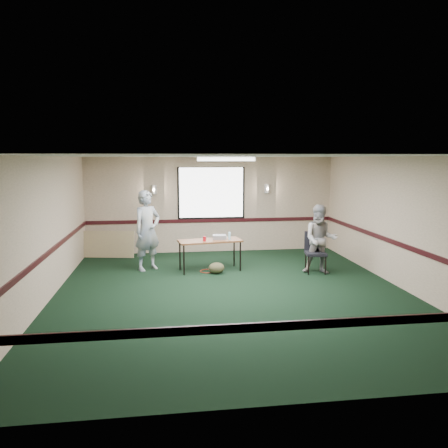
{
  "coord_description": "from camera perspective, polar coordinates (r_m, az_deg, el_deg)",
  "views": [
    {
      "loc": [
        -1.3,
        -8.27,
        2.66
      ],
      "look_at": [
        0.0,
        1.3,
        1.2
      ],
      "focal_mm": 35.0,
      "sensor_mm": 36.0,
      "label": 1
    }
  ],
  "objects": [
    {
      "name": "folding_table",
      "position": [
        10.35,
        -1.85,
        -2.4
      ],
      "size": [
        1.56,
        0.82,
        0.74
      ],
      "rotation": [
        0.0,
        0.0,
        0.16
      ],
      "color": "brown",
      "rests_on": "ground"
    },
    {
      "name": "projector",
      "position": [
        10.42,
        -0.62,
        -1.73
      ],
      "size": [
        0.33,
        0.29,
        0.1
      ],
      "primitive_type": "cube",
      "rotation": [
        0.0,
        0.0,
        -0.09
      ],
      "color": "gray",
      "rests_on": "folding_table"
    },
    {
      "name": "conference_chair",
      "position": [
        10.49,
        11.8,
        -3.17
      ],
      "size": [
        0.53,
        0.54,
        0.95
      ],
      "rotation": [
        0.0,
        0.0,
        -0.14
      ],
      "color": "black",
      "rests_on": "ground"
    },
    {
      "name": "red_cup",
      "position": [
        10.18,
        -2.57,
        -1.95
      ],
      "size": [
        0.08,
        0.08,
        0.11
      ],
      "primitive_type": "cylinder",
      "color": "#AB0B14",
      "rests_on": "folding_table"
    },
    {
      "name": "water_bottle",
      "position": [
        10.36,
        0.72,
        -1.57
      ],
      "size": [
        0.05,
        0.05,
        0.18
      ],
      "primitive_type": "cylinder",
      "color": "#98DEFA",
      "rests_on": "folding_table"
    },
    {
      "name": "person_right",
      "position": [
        10.33,
        12.48,
        -1.98
      ],
      "size": [
        0.92,
        0.8,
        1.6
      ],
      "primitive_type": "imported",
      "rotation": [
        0.0,
        0.0,
        -0.29
      ],
      "color": "#6E88AB",
      "rests_on": "ground"
    },
    {
      "name": "person_left",
      "position": [
        10.53,
        -9.97,
        -0.84
      ],
      "size": [
        0.83,
        0.78,
        1.91
      ],
      "primitive_type": "imported",
      "rotation": [
        0.0,
        0.0,
        0.64
      ],
      "color": "#3E5689",
      "rests_on": "ground"
    },
    {
      "name": "folded_table",
      "position": [
        12.19,
        -14.87,
        -2.58
      ],
      "size": [
        1.41,
        0.46,
        0.72
      ],
      "primitive_type": "cube",
      "rotation": [
        -0.21,
        0.0,
        -0.18
      ],
      "color": "tan",
      "rests_on": "ground"
    },
    {
      "name": "ground",
      "position": [
        8.78,
        1.15,
        -9.03
      ],
      "size": [
        8.0,
        8.0,
        0.0
      ],
      "primitive_type": "plane",
      "color": "black",
      "rests_on": "ground"
    },
    {
      "name": "room_shell",
      "position": [
        10.53,
        -0.6,
        2.71
      ],
      "size": [
        8.0,
        8.02,
        8.0
      ],
      "color": "tan",
      "rests_on": "ground"
    },
    {
      "name": "cable_coil",
      "position": [
        10.41,
        -2.22,
        -6.17
      ],
      "size": [
        0.4,
        0.4,
        0.02
      ],
      "primitive_type": "torus",
      "rotation": [
        0.0,
        0.0,
        0.17
      ],
      "color": "red",
      "rests_on": "ground"
    },
    {
      "name": "game_console",
      "position": [
        10.58,
        -0.2,
        -1.72
      ],
      "size": [
        0.19,
        0.15,
        0.05
      ],
      "primitive_type": "cube",
      "rotation": [
        0.0,
        0.0,
        0.01
      ],
      "color": "white",
      "rests_on": "folding_table"
    },
    {
      "name": "duffel_bag",
      "position": [
        10.19,
        -1.0,
        -5.77
      ],
      "size": [
        0.43,
        0.36,
        0.26
      ],
      "primitive_type": "ellipsoid",
      "rotation": [
        0.0,
        0.0,
        0.25
      ],
      "color": "#414125",
      "rests_on": "ground"
    }
  ]
}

